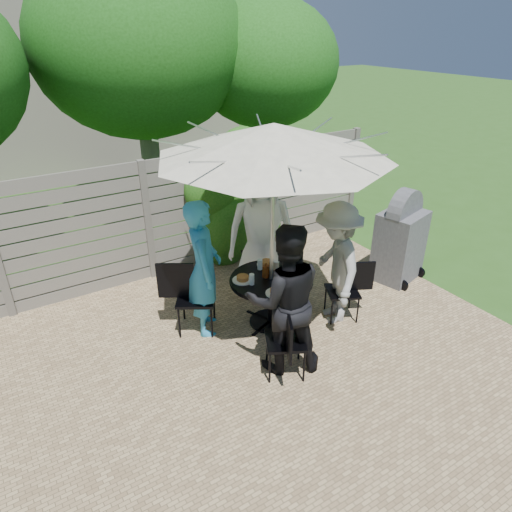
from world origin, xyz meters
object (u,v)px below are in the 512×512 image
chair_back (260,268)px  glass_left (252,279)px  glass_back (260,264)px  chair_right (342,301)px  plate_back (267,263)px  coffee_cup (276,265)px  chair_front (285,353)px  plate_right (299,275)px  person_back (261,230)px  person_left (204,269)px  glass_front (284,284)px  bbq_grill (400,239)px  glass_right (290,268)px  person_right (336,264)px  plate_left (243,279)px  syrup_jug (266,271)px  patio_table (271,292)px  umbrella (274,141)px  plate_front (276,292)px  person_front (285,300)px  chair_left (196,310)px

chair_back → glass_left: bearing=-17.4°
glass_back → glass_left: bearing=-136.8°
glass_back → glass_left: (-0.29, -0.27, 0.00)m
chair_back → chair_right: (0.49, -1.27, -0.05)m
plate_back → coffee_cup: (0.04, -0.17, 0.04)m
chair_front → coffee_cup: (0.57, 1.04, 0.47)m
chair_back → plate_right: 1.11m
chair_back → person_back: bearing=-3.4°
person_left → plate_back: (0.90, -0.01, -0.18)m
glass_front → glass_left: bearing=133.2°
chair_front → bbq_grill: bearing=-43.7°
glass_back → bbq_grill: size_ratio=0.10×
person_left → glass_right: (1.04, -0.34, -0.13)m
glass_left → coffee_cup: bearing=18.3°
chair_front → plate_right: bearing=-15.9°
chair_front → person_right: 1.39m
plate_left → glass_left: 0.15m
syrup_jug → chair_right: bearing=-26.6°
plate_right → glass_left: (-0.61, 0.15, 0.05)m
patio_table → umbrella: (0.00, -0.00, 1.93)m
plate_back → glass_left: size_ratio=1.86×
umbrella → person_right: umbrella is taller
patio_table → chair_right: size_ratio=1.64×
person_left → glass_left: person_left is taller
plate_front → umbrella: bearing=66.2°
umbrella → chair_front: size_ratio=3.91×
person_right → plate_back: 0.91m
plate_right → bbq_grill: 1.97m
person_back → person_front: person_back is taller
person_left → plate_back: 0.92m
syrup_jug → coffee_cup: syrup_jug is taller
chair_right → bbq_grill: 1.52m
chair_right → coffee_cup: 1.02m
person_back → person_front: 1.66m
patio_table → bbq_grill: size_ratio=0.95×
person_right → coffee_cup: size_ratio=13.67×
chair_right → plate_back: (-0.74, 0.72, 0.45)m
chair_right → person_left: bearing=2.1°
chair_right → glass_back: chair_right is taller
plate_right → coffee_cup: bearing=116.0°
person_right → glass_front: bearing=-70.3°
plate_right → person_right: bearing=-23.8°
person_back → person_right: bearing=-45.0°
chair_front → chair_left: bearing=49.6°
patio_table → plate_right: size_ratio=5.23×
glass_left → glass_front: (0.27, -0.29, 0.00)m
chair_back → plate_left: (-0.72, -0.74, 0.40)m
glass_left → glass_right: size_ratio=1.00×
person_back → plate_back: size_ratio=7.49×
patio_table → plate_left: plate_left is taller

